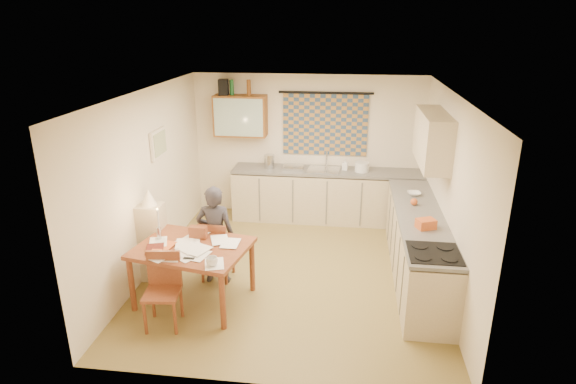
# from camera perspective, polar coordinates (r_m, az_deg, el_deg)

# --- Properties ---
(floor) EXTENTS (4.00, 4.50, 0.02)m
(floor) POSITION_cam_1_polar(r_m,az_deg,el_deg) (6.89, 0.53, -9.49)
(floor) COLOR olive
(floor) RESTS_ON ground
(ceiling) EXTENTS (4.00, 4.50, 0.02)m
(ceiling) POSITION_cam_1_polar(r_m,az_deg,el_deg) (6.07, 0.60, 11.74)
(ceiling) COLOR white
(ceiling) RESTS_ON floor
(wall_back) EXTENTS (4.00, 0.02, 2.50)m
(wall_back) POSITION_cam_1_polar(r_m,az_deg,el_deg) (8.53, 2.34, 5.43)
(wall_back) COLOR beige
(wall_back) RESTS_ON floor
(wall_front) EXTENTS (4.00, 0.02, 2.50)m
(wall_front) POSITION_cam_1_polar(r_m,az_deg,el_deg) (4.32, -2.97, -9.42)
(wall_front) COLOR beige
(wall_front) RESTS_ON floor
(wall_left) EXTENTS (0.02, 4.50, 2.50)m
(wall_left) POSITION_cam_1_polar(r_m,az_deg,el_deg) (6.89, -16.29, 1.12)
(wall_left) COLOR beige
(wall_left) RESTS_ON floor
(wall_right) EXTENTS (0.02, 4.50, 2.50)m
(wall_right) POSITION_cam_1_polar(r_m,az_deg,el_deg) (6.47, 18.54, -0.31)
(wall_right) COLOR beige
(wall_right) RESTS_ON floor
(window_blind) EXTENTS (1.45, 0.03, 1.05)m
(window_blind) POSITION_cam_1_polar(r_m,az_deg,el_deg) (8.38, 4.41, 7.94)
(window_blind) COLOR navy
(window_blind) RESTS_ON wall_back
(curtain_rod) EXTENTS (1.60, 0.04, 0.04)m
(curtain_rod) POSITION_cam_1_polar(r_m,az_deg,el_deg) (8.26, 4.51, 11.65)
(curtain_rod) COLOR black
(curtain_rod) RESTS_ON wall_back
(wall_cabinet) EXTENTS (0.90, 0.34, 0.70)m
(wall_cabinet) POSITION_cam_1_polar(r_m,az_deg,el_deg) (8.41, -5.65, 8.99)
(wall_cabinet) COLOR brown
(wall_cabinet) RESTS_ON wall_back
(wall_cabinet_glass) EXTENTS (0.84, 0.02, 0.64)m
(wall_cabinet_glass) POSITION_cam_1_polar(r_m,az_deg,el_deg) (8.24, -5.91, 8.77)
(wall_cabinet_glass) COLOR #99B2A5
(wall_cabinet_glass) RESTS_ON wall_back
(upper_cabinet_right) EXTENTS (0.34, 1.30, 0.70)m
(upper_cabinet_right) POSITION_cam_1_polar(r_m,az_deg,el_deg) (6.79, 16.76, 6.10)
(upper_cabinet_right) COLOR tan
(upper_cabinet_right) RESTS_ON wall_right
(framed_print) EXTENTS (0.04, 0.50, 0.40)m
(framed_print) POSITION_cam_1_polar(r_m,az_deg,el_deg) (7.10, -15.10, 5.58)
(framed_print) COLOR beige
(framed_print) RESTS_ON wall_left
(print_canvas) EXTENTS (0.01, 0.42, 0.32)m
(print_canvas) POSITION_cam_1_polar(r_m,az_deg,el_deg) (7.09, -14.91, 5.58)
(print_canvas) COLOR beige
(print_canvas) RESTS_ON wall_left
(counter_back) EXTENTS (3.30, 0.62, 0.92)m
(counter_back) POSITION_cam_1_polar(r_m,az_deg,el_deg) (8.44, 4.70, -0.44)
(counter_back) COLOR tan
(counter_back) RESTS_ON floor
(counter_right) EXTENTS (0.62, 2.95, 0.92)m
(counter_right) POSITION_cam_1_polar(r_m,az_deg,el_deg) (6.80, 15.10, -6.28)
(counter_right) COLOR tan
(counter_right) RESTS_ON floor
(stove) EXTENTS (0.60, 0.60, 0.93)m
(stove) POSITION_cam_1_polar(r_m,az_deg,el_deg) (5.82, 16.48, -10.98)
(stove) COLOR white
(stove) RESTS_ON floor
(sink) EXTENTS (0.58, 0.49, 0.10)m
(sink) POSITION_cam_1_polar(r_m,az_deg,el_deg) (8.31, 4.26, 2.36)
(sink) COLOR silver
(sink) RESTS_ON counter_back
(tap) EXTENTS (0.03, 0.03, 0.28)m
(tap) POSITION_cam_1_polar(r_m,az_deg,el_deg) (8.43, 4.59, 3.88)
(tap) COLOR silver
(tap) RESTS_ON counter_back
(dish_rack) EXTENTS (0.35, 0.30, 0.06)m
(dish_rack) POSITION_cam_1_polar(r_m,az_deg,el_deg) (8.33, 0.64, 2.96)
(dish_rack) COLOR silver
(dish_rack) RESTS_ON counter_back
(kettle) EXTENTS (0.22, 0.22, 0.24)m
(kettle) POSITION_cam_1_polar(r_m,az_deg,el_deg) (8.36, -2.23, 3.65)
(kettle) COLOR silver
(kettle) RESTS_ON counter_back
(mixing_bowl) EXTENTS (0.26, 0.26, 0.16)m
(mixing_bowl) POSITION_cam_1_polar(r_m,az_deg,el_deg) (8.27, 8.75, 2.96)
(mixing_bowl) COLOR white
(mixing_bowl) RESTS_ON counter_back
(soap_bottle) EXTENTS (0.12, 0.13, 0.20)m
(soap_bottle) POSITION_cam_1_polar(r_m,az_deg,el_deg) (8.31, 6.80, 3.28)
(soap_bottle) COLOR white
(soap_bottle) RESTS_ON counter_back
(bowl) EXTENTS (0.23, 0.23, 0.05)m
(bowl) POSITION_cam_1_polar(r_m,az_deg,el_deg) (7.31, 14.71, -0.19)
(bowl) COLOR white
(bowl) RESTS_ON counter_right
(orange_bag) EXTENTS (0.26, 0.23, 0.12)m
(orange_bag) POSITION_cam_1_polar(r_m,az_deg,el_deg) (6.19, 16.03, -3.64)
(orange_bag) COLOR #CE5925
(orange_bag) RESTS_ON counter_right
(fruit_orange) EXTENTS (0.10, 0.10, 0.10)m
(fruit_orange) POSITION_cam_1_polar(r_m,az_deg,el_deg) (6.91, 14.71, -1.13)
(fruit_orange) COLOR #CE5925
(fruit_orange) RESTS_ON counter_right
(speaker) EXTENTS (0.19, 0.22, 0.26)m
(speaker) POSITION_cam_1_polar(r_m,az_deg,el_deg) (8.40, -7.66, 12.22)
(speaker) COLOR black
(speaker) RESTS_ON wall_cabinet
(bottle_green) EXTENTS (0.09, 0.09, 0.26)m
(bottle_green) POSITION_cam_1_polar(r_m,az_deg,el_deg) (8.36, -6.68, 12.23)
(bottle_green) COLOR #195926
(bottle_green) RESTS_ON wall_cabinet
(bottle_brown) EXTENTS (0.07, 0.07, 0.26)m
(bottle_brown) POSITION_cam_1_polar(r_m,az_deg,el_deg) (8.30, -4.67, 12.24)
(bottle_brown) COLOR brown
(bottle_brown) RESTS_ON wall_cabinet
(dining_table) EXTENTS (1.49, 1.24, 0.75)m
(dining_table) POSITION_cam_1_polar(r_m,az_deg,el_deg) (6.19, -11.08, -9.42)
(dining_table) COLOR brown
(dining_table) RESTS_ON floor
(chair_far) EXTENTS (0.41, 0.41, 0.86)m
(chair_far) POSITION_cam_1_polar(r_m,az_deg,el_deg) (6.68, -8.36, -8.03)
(chair_far) COLOR brown
(chair_far) RESTS_ON floor
(chair_near) EXTENTS (0.44, 0.44, 0.87)m
(chair_near) POSITION_cam_1_polar(r_m,az_deg,el_deg) (5.86, -14.53, -12.73)
(chair_near) COLOR brown
(chair_near) RESTS_ON floor
(person) EXTENTS (0.53, 0.38, 1.36)m
(person) POSITION_cam_1_polar(r_m,az_deg,el_deg) (6.43, -8.60, -5.05)
(person) COLOR black
(person) RESTS_ON floor
(shelf_stand) EXTENTS (0.32, 0.30, 1.07)m
(shelf_stand) POSITION_cam_1_polar(r_m,az_deg,el_deg) (6.74, -15.67, -5.75)
(shelf_stand) COLOR tan
(shelf_stand) RESTS_ON floor
(lampshade) EXTENTS (0.20, 0.20, 0.22)m
(lampshade) POSITION_cam_1_polar(r_m,az_deg,el_deg) (6.50, -16.19, -0.59)
(lampshade) COLOR beige
(lampshade) RESTS_ON shelf_stand
(letter_rack) EXTENTS (0.22, 0.10, 0.16)m
(letter_rack) POSITION_cam_1_polar(r_m,az_deg,el_deg) (6.18, -10.60, -4.73)
(letter_rack) COLOR brown
(letter_rack) RESTS_ON dining_table
(mug) EXTENTS (0.23, 0.23, 0.10)m
(mug) POSITION_cam_1_polar(r_m,az_deg,el_deg) (5.51, -9.00, -8.13)
(mug) COLOR white
(mug) RESTS_ON dining_table
(magazine) EXTENTS (0.37, 0.40, 0.03)m
(magazine) POSITION_cam_1_polar(r_m,az_deg,el_deg) (6.03, -16.51, -6.59)
(magazine) COLOR maroon
(magazine) RESTS_ON dining_table
(book) EXTENTS (0.28, 0.33, 0.02)m
(book) POSITION_cam_1_polar(r_m,az_deg,el_deg) (6.12, -15.14, -6.10)
(book) COLOR #CE5925
(book) RESTS_ON dining_table
(orange_box) EXTENTS (0.13, 0.09, 0.04)m
(orange_box) POSITION_cam_1_polar(r_m,az_deg,el_deg) (5.93, -15.32, -6.87)
(orange_box) COLOR #CE5925
(orange_box) RESTS_ON dining_table
(eyeglasses) EXTENTS (0.13, 0.05, 0.02)m
(eyeglasses) POSITION_cam_1_polar(r_m,az_deg,el_deg) (5.71, -11.67, -7.75)
(eyeglasses) COLOR black
(eyeglasses) RESTS_ON dining_table
(candle_holder) EXTENTS (0.08, 0.08, 0.18)m
(candle_holder) POSITION_cam_1_polar(r_m,az_deg,el_deg) (6.23, -15.04, -4.79)
(candle_holder) COLOR silver
(candle_holder) RESTS_ON dining_table
(candle) EXTENTS (0.02, 0.02, 0.22)m
(candle) POSITION_cam_1_polar(r_m,az_deg,el_deg) (6.18, -15.15, -2.98)
(candle) COLOR white
(candle) RESTS_ON dining_table
(candle_flame) EXTENTS (0.02, 0.02, 0.02)m
(candle_flame) POSITION_cam_1_polar(r_m,az_deg,el_deg) (6.12, -15.24, -1.98)
(candle_flame) COLOR #FFCC66
(candle_flame) RESTS_ON dining_table
(papers) EXTENTS (1.14, 1.06, 0.02)m
(papers) POSITION_cam_1_polar(r_m,az_deg,el_deg) (5.94, -11.31, -6.54)
(papers) COLOR white
(papers) RESTS_ON dining_table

